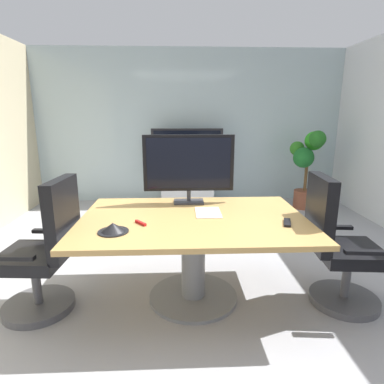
{
  "coord_description": "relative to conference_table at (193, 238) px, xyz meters",
  "views": [
    {
      "loc": [
        -0.2,
        -2.54,
        1.57
      ],
      "look_at": [
        -0.08,
        0.18,
        0.89
      ],
      "focal_mm": 29.87,
      "sensor_mm": 36.0,
      "label": 1
    }
  ],
  "objects": [
    {
      "name": "potted_plant",
      "position": [
        1.97,
        2.58,
        0.23
      ],
      "size": [
        0.53,
        0.68,
        1.3
      ],
      "color": "brown",
      "rests_on": "ground"
    },
    {
      "name": "ground_plane",
      "position": [
        0.08,
        0.07,
        -0.55
      ],
      "size": [
        7.45,
        7.45,
        0.0
      ],
      "primitive_type": "plane",
      "color": "#99999E"
    },
    {
      "name": "remote_control",
      "position": [
        0.71,
        -0.19,
        0.19
      ],
      "size": [
        0.1,
        0.18,
        0.02
      ],
      "primitive_type": "cube",
      "rotation": [
        0.0,
        0.0,
        -0.3
      ],
      "color": "black",
      "rests_on": "conference_table"
    },
    {
      "name": "conference_table",
      "position": [
        0.0,
        0.0,
        0.0
      ],
      "size": [
        1.83,
        1.24,
        0.74
      ],
      "color": "#B2894C",
      "rests_on": "ground"
    },
    {
      "name": "office_chair_left",
      "position": [
        -1.17,
        -0.12,
        -0.1
      ],
      "size": [
        0.61,
        0.59,
        1.09
      ],
      "rotation": [
        0.0,
        0.0,
        -1.64
      ],
      "color": "#4C4C51",
      "rests_on": "ground"
    },
    {
      "name": "conference_phone",
      "position": [
        -0.59,
        -0.31,
        0.22
      ],
      "size": [
        0.22,
        0.22,
        0.07
      ],
      "color": "black",
      "rests_on": "conference_table"
    },
    {
      "name": "wall_display_unit",
      "position": [
        0.03,
        2.94,
        -0.11
      ],
      "size": [
        1.2,
        0.36,
        1.31
      ],
      "color": "#B7BABC",
      "rests_on": "ground"
    },
    {
      "name": "whiteboard_marker",
      "position": [
        -0.41,
        -0.15,
        0.19
      ],
      "size": [
        0.1,
        0.11,
        0.02
      ],
      "primitive_type": "cube",
      "rotation": [
        0.0,
        0.0,
        -0.88
      ],
      "color": "red",
      "rests_on": "conference_table"
    },
    {
      "name": "office_chair_right",
      "position": [
        1.17,
        -0.12,
        -0.1
      ],
      "size": [
        0.61,
        0.59,
        1.09
      ],
      "rotation": [
        0.0,
        0.0,
        1.48
      ],
      "color": "#4C4C51",
      "rests_on": "ground"
    },
    {
      "name": "paper_notepad",
      "position": [
        0.13,
        0.11,
        0.19
      ],
      "size": [
        0.21,
        0.3,
        0.01
      ],
      "primitive_type": "cube",
      "rotation": [
        0.0,
        0.0,
        -0.01
      ],
      "color": "white",
      "rests_on": "conference_table"
    },
    {
      "name": "wall_back_glass_partition",
      "position": [
        0.08,
        3.29,
        0.76
      ],
      "size": [
        5.43,
        0.1,
        2.63
      ],
      "primitive_type": "cube",
      "color": "#9EB2B7",
      "rests_on": "ground"
    },
    {
      "name": "tv_monitor",
      "position": [
        -0.02,
        0.45,
        0.54
      ],
      "size": [
        0.84,
        0.18,
        0.64
      ],
      "color": "#333338",
      "rests_on": "conference_table"
    }
  ]
}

